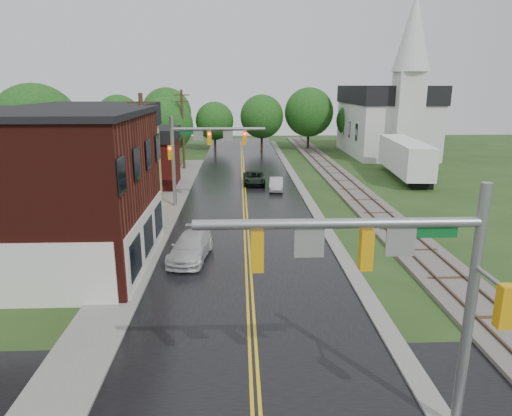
{
  "coord_description": "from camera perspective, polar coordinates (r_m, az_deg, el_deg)",
  "views": [
    {
      "loc": [
        -0.45,
        -8.66,
        9.5
      ],
      "look_at": [
        0.39,
        13.5,
        3.5
      ],
      "focal_mm": 32.0,
      "sensor_mm": 36.0,
      "label": 1
    }
  ],
  "objects": [
    {
      "name": "tree_left_b",
      "position": [
        44.29,
        -25.6,
        8.78
      ],
      "size": [
        7.6,
        7.6,
        9.69
      ],
      "color": "black",
      "rests_on": "ground"
    },
    {
      "name": "sedan_silver",
      "position": [
        42.39,
        2.55,
        2.99
      ],
      "size": [
        1.56,
        3.65,
        1.17
      ],
      "primitive_type": "imported",
      "rotation": [
        0.0,
        0.0,
        -0.09
      ],
      "color": "#AEAEB3",
      "rests_on": "ground"
    },
    {
      "name": "sidewalk_left",
      "position": [
        35.44,
        -11.42,
        -0.71
      ],
      "size": [
        2.4,
        50.0,
        0.12
      ],
      "primitive_type": "cube",
      "color": "gray",
      "rests_on": "ground"
    },
    {
      "name": "railroad",
      "position": [
        45.86,
        11.07,
        3.04
      ],
      "size": [
        3.2,
        80.0,
        0.3
      ],
      "color": "#59544C",
      "rests_on": "ground"
    },
    {
      "name": "utility_pole_b",
      "position": [
        31.67,
        -13.78,
        6.03
      ],
      "size": [
        1.8,
        0.28,
        9.0
      ],
      "color": "#382616",
      "rests_on": "ground"
    },
    {
      "name": "main_road",
      "position": [
        39.81,
        -1.45,
        1.33
      ],
      "size": [
        10.0,
        90.0,
        0.02
      ],
      "primitive_type": "cube",
      "color": "black",
      "rests_on": "ground"
    },
    {
      "name": "suv_dark",
      "position": [
        44.98,
        -0.24,
        3.75
      ],
      "size": [
        2.05,
        4.43,
        1.23
      ],
      "primitive_type": "imported",
      "rotation": [
        0.0,
        0.0,
        -0.0
      ],
      "color": "black",
      "rests_on": "ground"
    },
    {
      "name": "church",
      "position": [
        65.76,
        16.29,
        11.36
      ],
      "size": [
        10.4,
        18.4,
        20.0
      ],
      "color": "silver",
      "rests_on": "ground"
    },
    {
      "name": "tree_left_e",
      "position": [
        55.4,
        -11.04,
        10.02
      ],
      "size": [
        6.4,
        6.4,
        8.16
      ],
      "color": "black",
      "rests_on": "ground"
    },
    {
      "name": "darkred_building",
      "position": [
        45.28,
        -14.37,
        5.39
      ],
      "size": [
        7.0,
        6.0,
        4.4
      ],
      "primitive_type": "cube",
      "color": "#3F0F0C",
      "rests_on": "ground"
    },
    {
      "name": "brick_building",
      "position": [
        27.08,
        -28.51,
        1.89
      ],
      "size": [
        14.3,
        10.3,
        8.3
      ],
      "color": "#43130E",
      "rests_on": "ground"
    },
    {
      "name": "pickup_white",
      "position": [
        25.96,
        -8.14,
        -4.85
      ],
      "size": [
        2.58,
        5.0,
        1.39
      ],
      "primitive_type": "imported",
      "rotation": [
        0.0,
        0.0,
        -0.14
      ],
      "color": "silver",
      "rests_on": "ground"
    },
    {
      "name": "semi_trailer",
      "position": [
        49.89,
        18.14,
        6.15
      ],
      "size": [
        3.89,
        12.83,
        3.96
      ],
      "color": "black",
      "rests_on": "ground"
    },
    {
      "name": "utility_pole_c",
      "position": [
        53.25,
        -9.14,
        9.81
      ],
      "size": [
        1.8,
        0.28,
        9.0
      ],
      "color": "#382616",
      "rests_on": "ground"
    },
    {
      "name": "curb_right",
      "position": [
        45.06,
        5.35,
        2.91
      ],
      "size": [
        0.8,
        70.0,
        0.12
      ],
      "primitive_type": "cube",
      "color": "gray",
      "rests_on": "ground"
    },
    {
      "name": "tree_left_c",
      "position": [
        50.62,
        -17.71,
        8.78
      ],
      "size": [
        6.0,
        6.0,
        7.65
      ],
      "color": "black",
      "rests_on": "ground"
    },
    {
      "name": "traffic_signal_near",
      "position": [
        12.23,
        16.85,
        -7.31
      ],
      "size": [
        7.34,
        0.3,
        7.2
      ],
      "color": "gray",
      "rests_on": "ground"
    },
    {
      "name": "yellow_house",
      "position": [
        36.77,
        -18.86,
        4.46
      ],
      "size": [
        8.0,
        7.0,
        6.4
      ],
      "primitive_type": "cube",
      "color": "tan",
      "rests_on": "ground"
    },
    {
      "name": "traffic_signal_far",
      "position": [
        36.07,
        -7.01,
        7.82
      ],
      "size": [
        7.34,
        0.43,
        7.2
      ],
      "color": "gray",
      "rests_on": "ground"
    }
  ]
}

